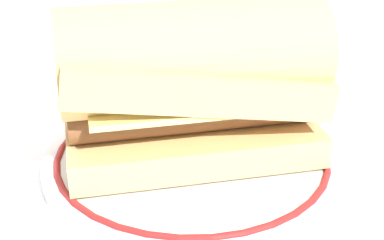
# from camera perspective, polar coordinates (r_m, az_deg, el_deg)

# --- Properties ---
(ground_plane) EXTENTS (1.50, 1.50, 0.00)m
(ground_plane) POSITION_cam_1_polar(r_m,az_deg,el_deg) (0.48, -1.83, -5.53)
(ground_plane) COLOR white
(plate) EXTENTS (0.26, 0.26, 0.01)m
(plate) POSITION_cam_1_polar(r_m,az_deg,el_deg) (0.49, 0.00, -3.89)
(plate) COLOR white
(plate) RESTS_ON ground_plane
(sausage_sandwich) EXTENTS (0.22, 0.12, 0.13)m
(sausage_sandwich) POSITION_cam_1_polar(r_m,az_deg,el_deg) (0.46, 0.00, 4.04)
(sausage_sandwich) COLOR #DFB171
(sausage_sandwich) RESTS_ON plate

